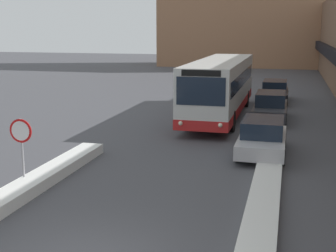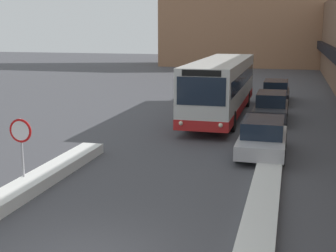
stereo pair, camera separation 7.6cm
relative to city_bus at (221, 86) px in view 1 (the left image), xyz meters
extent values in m
cube|color=silver|center=(-3.95, -13.94, -1.59)|extent=(0.90, 9.59, 0.37)
cube|color=silver|center=(3.25, -13.64, -1.64)|extent=(0.90, 11.39, 0.26)
cube|color=silver|center=(0.00, 0.01, 0.09)|extent=(2.52, 12.45, 2.82)
cube|color=red|center=(0.00, 0.01, -1.08)|extent=(2.54, 12.47, 0.49)
cube|color=#192333|center=(0.00, 0.01, 0.48)|extent=(2.55, 11.45, 0.78)
cube|color=#192333|center=(0.00, -6.23, 0.51)|extent=(2.22, 0.03, 1.27)
cube|color=black|center=(0.00, -6.23, 1.32)|extent=(1.77, 0.03, 0.28)
sphere|color=#F2EAC6|center=(-0.91, -6.24, -0.98)|extent=(0.20, 0.20, 0.20)
sphere|color=#F2EAC6|center=(0.91, -6.24, -0.98)|extent=(0.20, 0.20, 0.20)
cylinder|color=black|center=(-1.14, -3.85, -1.25)|extent=(0.28, 1.06, 1.06)
cylinder|color=black|center=(1.14, -3.85, -1.25)|extent=(0.28, 1.06, 1.06)
cylinder|color=black|center=(-1.14, 3.86, -1.25)|extent=(0.28, 1.06, 1.06)
cylinder|color=black|center=(1.14, 3.86, -1.25)|extent=(0.28, 1.06, 1.06)
cube|color=#B7B7BC|center=(2.85, -7.75, -1.25)|extent=(1.83, 4.39, 0.55)
cube|color=#192333|center=(2.85, -7.64, -0.66)|extent=(1.61, 2.42, 0.65)
cylinder|color=black|center=(3.68, -9.11, -1.47)|extent=(0.20, 0.62, 0.62)
cylinder|color=black|center=(2.01, -9.11, -1.47)|extent=(0.20, 0.62, 0.62)
cylinder|color=black|center=(3.68, -6.39, -1.47)|extent=(0.20, 0.62, 0.62)
cylinder|color=black|center=(2.01, -6.39, -1.47)|extent=(0.20, 0.62, 0.62)
cube|color=#38383D|center=(2.85, -0.29, -1.22)|extent=(1.77, 4.80, 0.59)
cube|color=#192333|center=(2.85, -0.17, -0.58)|extent=(1.56, 2.64, 0.70)
cylinder|color=black|center=(3.65, -1.78, -1.45)|extent=(0.20, 0.64, 0.64)
cylinder|color=black|center=(2.04, -1.78, -1.45)|extent=(0.20, 0.64, 0.64)
cylinder|color=black|center=(3.65, 1.20, -1.45)|extent=(0.20, 0.64, 0.64)
cylinder|color=black|center=(2.04, 1.20, -1.45)|extent=(0.20, 0.64, 0.64)
cube|color=black|center=(2.85, 6.47, -1.24)|extent=(1.80, 4.85, 0.56)
cube|color=#192333|center=(2.85, 6.59, -0.63)|extent=(1.58, 2.67, 0.67)
cylinder|color=black|center=(3.66, 4.96, -1.45)|extent=(0.20, 0.65, 0.65)
cylinder|color=black|center=(2.03, 4.96, -1.45)|extent=(0.20, 0.65, 0.65)
cylinder|color=black|center=(3.66, 7.97, -1.45)|extent=(0.20, 0.65, 0.65)
cylinder|color=black|center=(2.03, 7.97, -1.45)|extent=(0.20, 0.65, 0.65)
cylinder|color=gray|center=(-4.30, -13.84, -0.64)|extent=(0.07, 0.07, 2.27)
cylinder|color=red|center=(-4.30, -13.86, 0.11)|extent=(0.76, 0.03, 0.76)
cylinder|color=white|center=(-4.30, -13.87, 0.11)|extent=(0.62, 0.02, 0.62)
camera|label=1|loc=(3.77, -26.54, 3.28)|focal=50.00mm
camera|label=2|loc=(3.84, -26.52, 3.28)|focal=50.00mm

